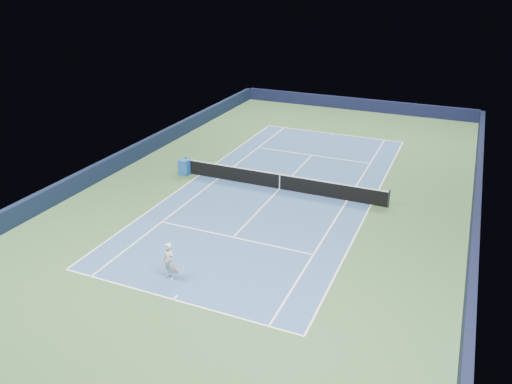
% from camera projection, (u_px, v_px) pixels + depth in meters
% --- Properties ---
extents(ground, '(40.00, 40.00, 0.00)m').
position_uv_depth(ground, '(279.00, 189.00, 29.84)').
color(ground, '#30532D').
rests_on(ground, ground).
extents(wall_far, '(22.00, 0.35, 1.10)m').
position_uv_depth(wall_far, '(356.00, 104.00, 46.21)').
color(wall_far, '#111433').
rests_on(wall_far, ground).
extents(wall_right, '(0.35, 40.00, 1.10)m').
position_uv_depth(wall_right, '(476.00, 213.00, 25.71)').
color(wall_right, black).
rests_on(wall_right, ground).
extents(wall_left, '(0.35, 40.00, 1.10)m').
position_uv_depth(wall_left, '(129.00, 156.00, 33.53)').
color(wall_left, '#101932').
rests_on(wall_left, ground).
extents(court_surface, '(10.97, 23.77, 0.01)m').
position_uv_depth(court_surface, '(279.00, 189.00, 29.84)').
color(court_surface, '#2D4E7E').
rests_on(court_surface, ground).
extents(baseline_far, '(10.97, 0.08, 0.00)m').
position_uv_depth(baseline_far, '(333.00, 133.00, 39.78)').
color(baseline_far, white).
rests_on(baseline_far, ground).
extents(baseline_near, '(10.97, 0.08, 0.00)m').
position_uv_depth(baseline_near, '(173.00, 300.00, 19.89)').
color(baseline_near, white).
rests_on(baseline_near, ground).
extents(sideline_doubles_right, '(0.08, 23.77, 0.00)m').
position_uv_depth(sideline_doubles_right, '(371.00, 205.00, 27.86)').
color(sideline_doubles_right, white).
rests_on(sideline_doubles_right, ground).
extents(sideline_doubles_left, '(0.08, 23.77, 0.00)m').
position_uv_depth(sideline_doubles_left, '(199.00, 175.00, 31.82)').
color(sideline_doubles_left, white).
rests_on(sideline_doubles_left, ground).
extents(sideline_singles_right, '(0.08, 23.77, 0.00)m').
position_uv_depth(sideline_singles_right, '(347.00, 200.00, 28.35)').
color(sideline_singles_right, white).
rests_on(sideline_singles_right, ground).
extents(sideline_singles_left, '(0.08, 23.77, 0.00)m').
position_uv_depth(sideline_singles_left, '(218.00, 178.00, 31.32)').
color(sideline_singles_left, white).
rests_on(sideline_singles_left, ground).
extents(service_line_far, '(8.23, 0.08, 0.00)m').
position_uv_depth(service_line_far, '(312.00, 155.00, 35.19)').
color(service_line_far, white).
rests_on(service_line_far, ground).
extents(service_line_near, '(8.23, 0.08, 0.00)m').
position_uv_depth(service_line_near, '(233.00, 237.00, 24.48)').
color(service_line_near, white).
rests_on(service_line_near, ground).
extents(center_service_line, '(0.08, 12.80, 0.00)m').
position_uv_depth(center_service_line, '(280.00, 189.00, 29.84)').
color(center_service_line, white).
rests_on(center_service_line, ground).
extents(center_mark_far, '(0.08, 0.30, 0.00)m').
position_uv_depth(center_mark_far, '(332.00, 134.00, 39.66)').
color(center_mark_far, white).
rests_on(center_mark_far, ground).
extents(center_mark_near, '(0.08, 0.30, 0.00)m').
position_uv_depth(center_mark_near, '(175.00, 297.00, 20.02)').
color(center_mark_near, white).
rests_on(center_mark_near, ground).
extents(tennis_net, '(12.90, 0.10, 1.07)m').
position_uv_depth(tennis_net, '(280.00, 181.00, 29.63)').
color(tennis_net, black).
rests_on(tennis_net, ground).
extents(sponsor_cube, '(0.64, 0.59, 1.00)m').
position_uv_depth(sponsor_cube, '(184.00, 167.00, 31.74)').
color(sponsor_cube, '#1B51A6').
rests_on(sponsor_cube, ground).
extents(tennis_player, '(0.82, 1.32, 2.01)m').
position_uv_depth(tennis_player, '(169.00, 261.00, 20.93)').
color(tennis_player, silver).
rests_on(tennis_player, ground).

